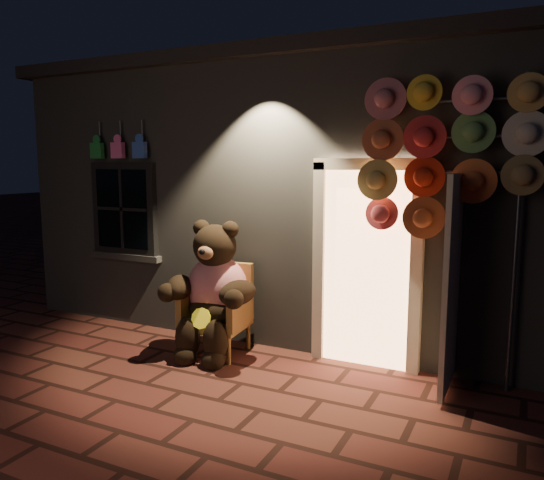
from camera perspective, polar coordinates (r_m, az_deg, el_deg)
The scene contains 5 objects.
ground at distance 5.27m, azimuth -9.77°, elevation -15.79°, with size 60.00×60.00×0.00m, color #582A21.
shop_building at distance 8.38m, azimuth 6.17°, elevation 5.46°, with size 7.30×5.95×3.51m.
wicker_armchair at distance 6.11m, azimuth -5.71°, elevation -7.31°, with size 0.74×0.68×1.00m.
teddy_bear at distance 5.95m, azimuth -6.34°, elevation -5.51°, with size 1.13×0.91×1.56m.
hat_rack at distance 5.21m, azimuth 18.06°, elevation 9.16°, with size 1.77×0.22×2.95m.
Camera 1 is at (2.86, -3.88, 2.14)m, focal length 35.00 mm.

